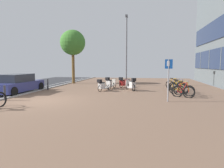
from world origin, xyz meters
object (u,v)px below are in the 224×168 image
object	(u,v)px
bicycle_rack_05	(177,86)
scooter_extra	(123,83)
bicycle_rack_01	(184,90)
bicycle_rack_06	(173,85)
street_tree	(73,43)
bollard_near	(5,93)
scooter_mid	(110,83)
bollard_far	(48,84)
scooter_near	(131,85)
bicycle_rack_00	(183,92)
bicycle_rack_04	(176,86)
lamp_post	(126,48)
parked_car_near	(18,84)
parking_sign	(168,75)
bicycle_rack_02	(178,89)
bicycle_rack_03	(179,87)
scooter_far	(103,85)

from	to	relation	value
bicycle_rack_05	scooter_extra	size ratio (longest dim) A/B	0.73
bicycle_rack_01	bicycle_rack_06	size ratio (longest dim) A/B	1.00
bicycle_rack_05	street_tree	size ratio (longest dim) A/B	0.21
bollard_near	bicycle_rack_01	bearing A→B (deg)	19.47
scooter_mid	bollard_far	xyz separation A→B (m)	(-4.84, -1.53, -0.02)
scooter_extra	scooter_near	bearing A→B (deg)	-65.73
bicycle_rack_00	bollard_far	bearing A→B (deg)	169.04
bicycle_rack_04	bollard_far	bearing A→B (deg)	-173.81
scooter_extra	lamp_post	size ratio (longest dim) A/B	0.25
bicycle_rack_05	parked_car_near	world-z (taller)	parked_car_near
parking_sign	bollard_near	world-z (taller)	parking_sign
bicycle_rack_01	bollard_far	xyz separation A→B (m)	(-10.28, 1.19, 0.08)
bicycle_rack_06	parking_sign	distance (m)	6.36
bicycle_rack_00	parking_sign	xyz separation A→B (m)	(-1.06, -1.59, 1.07)
parking_sign	bollard_far	distance (m)	9.74
bicycle_rack_00	bicycle_rack_06	bearing A→B (deg)	89.46
bicycle_rack_00	scooter_extra	distance (m)	6.28
bicycle_rack_00	parking_sign	world-z (taller)	parking_sign
scooter_extra	bicycle_rack_06	bearing A→B (deg)	-0.36
bicycle_rack_00	parking_sign	bearing A→B (deg)	-123.67
bicycle_rack_00	bicycle_rack_02	distance (m)	1.53
bicycle_rack_04	bicycle_rack_03	bearing A→B (deg)	-84.59
bicycle_rack_05	parking_sign	bearing A→B (deg)	-103.33
lamp_post	bollard_near	xyz separation A→B (m)	(-5.93, -8.94, -3.22)
parked_car_near	bollard_far	size ratio (longest dim) A/B	4.82
bicycle_rack_05	scooter_near	world-z (taller)	scooter_near
bicycle_rack_06	bollard_far	size ratio (longest dim) A/B	1.47
bicycle_rack_04	scooter_mid	size ratio (longest dim) A/B	0.73
bicycle_rack_04	bollard_far	size ratio (longest dim) A/B	1.40
street_tree	bicycle_rack_02	bearing A→B (deg)	-30.60
bicycle_rack_00	parking_sign	size ratio (longest dim) A/B	0.58
bicycle_rack_06	scooter_near	bearing A→B (deg)	-150.56
parking_sign	bollard_near	xyz separation A→B (m)	(-9.02, -1.28, -1.00)
bicycle_rack_06	lamp_post	xyz separation A→B (m)	(-4.19, 1.49, 3.30)
bicycle_rack_01	scooter_near	size ratio (longest dim) A/B	0.75
scooter_far	bollard_near	bearing A→B (deg)	-132.89
scooter_far	parking_sign	xyz separation A→B (m)	(4.46, -3.63, 1.01)
scooter_far	parked_car_near	bearing A→B (deg)	-160.19
lamp_post	street_tree	distance (m)	6.11
parking_sign	scooter_far	bearing A→B (deg)	140.88
bicycle_rack_02	street_tree	distance (m)	12.32
scooter_near	bicycle_rack_06	bearing A→B (deg)	29.44
bicycle_rack_03	street_tree	world-z (taller)	street_tree
scooter_far	street_tree	xyz separation A→B (m)	(-4.54, 5.42, 3.91)
bicycle_rack_04	street_tree	distance (m)	11.74
bicycle_rack_03	bicycle_rack_06	distance (m)	2.29
bicycle_rack_01	parked_car_near	size ratio (longest dim) A/B	0.30
bicycle_rack_03	scooter_near	size ratio (longest dim) A/B	0.73
bicycle_rack_06	parked_car_near	world-z (taller)	parked_car_near
scooter_near	bicycle_rack_05	bearing A→B (deg)	17.98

